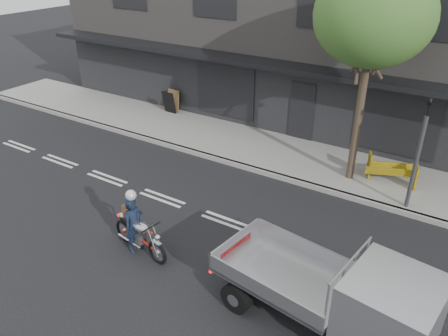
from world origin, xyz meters
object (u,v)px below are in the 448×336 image
motorcycle (140,235)px  rider (134,225)px  flatbed_ute (368,305)px  construction_barrier (390,173)px  sandwich_board (169,103)px  traffic_light_pole (416,161)px  street_tree (374,17)px

motorcycle → rider: bearing=-170.3°
flatbed_ute → construction_barrier: (-1.10, 6.67, -0.58)m
rider → sandwich_board: bearing=43.1°
motorcycle → construction_barrier: motorcycle is taller
traffic_light_pole → sandwich_board: (-10.84, 2.37, -1.00)m
motorcycle → rider: (-0.15, 0.00, 0.24)m
traffic_light_pole → construction_barrier: size_ratio=2.28×
flatbed_ute → construction_barrier: bearing=107.3°
street_tree → construction_barrier: 4.85m
rider → construction_barrier: size_ratio=1.00×
traffic_light_pole → flatbed_ute: (0.31, -5.65, -0.49)m
rider → traffic_light_pole: bearing=-34.7°
street_tree → motorcycle: size_ratio=3.40×
flatbed_ute → sandwich_board: 13.74m
motorcycle → sandwich_board: 9.70m
rider → construction_barrier: bearing=-25.7°
street_tree → traffic_light_pole: size_ratio=1.93×
rider → sandwich_board: 9.62m
street_tree → construction_barrier: size_ratio=4.40×
sandwich_board → street_tree: bearing=-8.0°
street_tree → motorcycle: (-3.40, -6.52, -4.75)m
street_tree → flatbed_ute: bearing=-70.4°
motorcycle → street_tree: bearing=72.2°
construction_barrier → traffic_light_pole: bearing=-52.3°
rider → flatbed_ute: flatbed_ute is taller
traffic_light_pole → sandwich_board: 11.14m
motorcycle → sandwich_board: size_ratio=1.98×
motorcycle → rider: rider is taller
traffic_light_pole → rider: traffic_light_pole is taller
traffic_light_pole → street_tree: bearing=157.0°
flatbed_ute → motorcycle: bearing=-171.9°
motorcycle → flatbed_ute: bearing=9.9°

